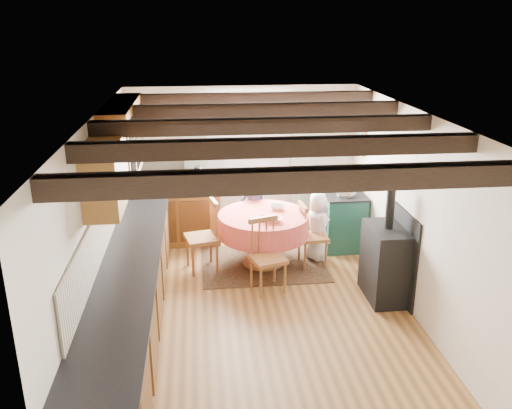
{
  "coord_description": "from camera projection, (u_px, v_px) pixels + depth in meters",
  "views": [
    {
      "loc": [
        -0.7,
        -5.55,
        3.39
      ],
      "look_at": [
        0.0,
        0.8,
        1.15
      ],
      "focal_mm": 37.58,
      "sensor_mm": 36.0,
      "label": 1
    }
  ],
  "objects": [
    {
      "name": "child_far",
      "position": [
        254.0,
        211.0,
        8.21
      ],
      "size": [
        0.48,
        0.36,
        1.17
      ],
      "primitive_type": "imported",
      "rotation": [
        0.0,
        0.0,
        3.36
      ],
      "color": "#3A3C5A",
      "rests_on": "floor"
    },
    {
      "name": "ceiling",
      "position": [
        264.0,
        117.0,
        5.6
      ],
      "size": [
        3.6,
        5.5,
        0.0
      ],
      "primitive_type": "cube",
      "color": "white",
      "rests_on": "ground"
    },
    {
      "name": "splash_left",
      "position": [
        106.0,
        220.0,
        6.1
      ],
      "size": [
        0.02,
        4.5,
        0.55
      ],
      "primitive_type": "cube",
      "color": "beige",
      "rests_on": "wall_left"
    },
    {
      "name": "splash_back",
      "position": [
        180.0,
        164.0,
        8.46
      ],
      "size": [
        1.4,
        0.02,
        0.55
      ],
      "primitive_type": "cube",
      "color": "beige",
      "rests_on": "wall_back"
    },
    {
      "name": "window_frame",
      "position": [
        249.0,
        137.0,
        8.44
      ],
      "size": [
        1.34,
        0.03,
        1.54
      ],
      "primitive_type": "cube",
      "color": "white",
      "rests_on": "wall_back"
    },
    {
      "name": "base_cabinet_back",
      "position": [
        178.0,
        215.0,
        8.44
      ],
      "size": [
        1.3,
        0.6,
        0.88
      ],
      "primitive_type": "cube",
      "color": "brown",
      "rests_on": "floor"
    },
    {
      "name": "cup",
      "position": [
        263.0,
        219.0,
        7.22
      ],
      "size": [
        0.12,
        0.12,
        0.08
      ],
      "primitive_type": "imported",
      "rotation": [
        0.0,
        0.0,
        3.57
      ],
      "color": "silver",
      "rests_on": "dining_table"
    },
    {
      "name": "wall_picture",
      "position": [
        360.0,
        134.0,
        8.18
      ],
      "size": [
        0.04,
        0.5,
        0.6
      ],
      "primitive_type": "cube",
      "color": "gold",
      "rests_on": "wall_right"
    },
    {
      "name": "chair_near",
      "position": [
        268.0,
        256.0,
        6.88
      ],
      "size": [
        0.52,
        0.54,
        0.97
      ],
      "primitive_type": null,
      "rotation": [
        0.0,
        0.0,
        0.29
      ],
      "color": "#94602F",
      "rests_on": "floor"
    },
    {
      "name": "canister_slim",
      "position": [
        198.0,
        176.0,
        8.27
      ],
      "size": [
        0.11,
        0.11,
        0.29
      ],
      "primitive_type": "cylinder",
      "color": "#262628",
      "rests_on": "worktop_back"
    },
    {
      "name": "window_pane",
      "position": [
        249.0,
        137.0,
        8.45
      ],
      "size": [
        1.2,
        0.01,
        1.4
      ],
      "primitive_type": "cube",
      "color": "white",
      "rests_on": "wall_back"
    },
    {
      "name": "wall_right",
      "position": [
        418.0,
        217.0,
        6.19
      ],
      "size": [
        0.0,
        5.5,
        2.4
      ],
      "primitive_type": "cube",
      "color": "silver",
      "rests_on": "ground"
    },
    {
      "name": "canister_tall",
      "position": [
        156.0,
        180.0,
        8.17
      ],
      "size": [
        0.15,
        0.15,
        0.25
      ],
      "primitive_type": "cylinder",
      "color": "#262628",
      "rests_on": "worktop_back"
    },
    {
      "name": "wall_plate",
      "position": [
        308.0,
        130.0,
        8.49
      ],
      "size": [
        0.3,
        0.02,
        0.3
      ],
      "primitive_type": "cylinder",
      "rotation": [
        1.57,
        0.0,
        0.0
      ],
      "color": "silver",
      "rests_on": "wall_back"
    },
    {
      "name": "beam_b",
      "position": [
        279.0,
        147.0,
        4.69
      ],
      "size": [
        3.6,
        0.16,
        0.16
      ],
      "primitive_type": "cube",
      "color": "black",
      "rests_on": "ceiling"
    },
    {
      "name": "cast_iron_stove",
      "position": [
        387.0,
        244.0,
        6.62
      ],
      "size": [
        0.44,
        0.74,
        1.48
      ],
      "primitive_type": null,
      "color": "black",
      "rests_on": "floor"
    },
    {
      "name": "bowl_a",
      "position": [
        274.0,
        219.0,
        7.24
      ],
      "size": [
        0.23,
        0.23,
        0.06
      ],
      "primitive_type": "imported",
      "rotation": [
        0.0,
        0.0,
        1.56
      ],
      "color": "silver",
      "rests_on": "dining_table"
    },
    {
      "name": "curtain_left",
      "position": [
        196.0,
        171.0,
        8.44
      ],
      "size": [
        0.35,
        0.1,
        2.1
      ],
      "primitive_type": "cube",
      "color": "#A8ADA4",
      "rests_on": "wall_back"
    },
    {
      "name": "worktop_back",
      "position": [
        177.0,
        188.0,
        8.27
      ],
      "size": [
        1.3,
        0.64,
        0.04
      ],
      "primitive_type": "cube",
      "color": "black",
      "rests_on": "base_cabinet_back"
    },
    {
      "name": "child_right",
      "position": [
        317.0,
        227.0,
        7.79
      ],
      "size": [
        0.46,
        0.57,
        1.02
      ],
      "primitive_type": "imported",
      "rotation": [
        0.0,
        0.0,
        1.87
      ],
      "color": "white",
      "rests_on": "floor"
    },
    {
      "name": "curtain_rod",
      "position": [
        249.0,
        100.0,
        8.16
      ],
      "size": [
        2.0,
        0.03,
        0.03
      ],
      "primitive_type": "cylinder",
      "rotation": [
        0.0,
        1.57,
        0.0
      ],
      "color": "black",
      "rests_on": "wall_back"
    },
    {
      "name": "floor",
      "position": [
        263.0,
        317.0,
        6.4
      ],
      "size": [
        3.6,
        5.5,
        0.0
      ],
      "primitive_type": "cube",
      "color": "#9E6E37",
      "rests_on": "ground"
    },
    {
      "name": "worktop_left",
      "position": [
        132.0,
        254.0,
        5.94
      ],
      "size": [
        0.64,
        5.3,
        0.04
      ],
      "primitive_type": "cube",
      "color": "black",
      "rests_on": "base_cabinet_left"
    },
    {
      "name": "wall_back",
      "position": [
        243.0,
        162.0,
        8.58
      ],
      "size": [
        3.6,
        0.0,
        2.4
      ],
      "primitive_type": "cube",
      "color": "silver",
      "rests_on": "ground"
    },
    {
      "name": "wall_cabinet_glass",
      "position": [
        123.0,
        139.0,
        6.71
      ],
      "size": [
        0.34,
        1.8,
        0.9
      ],
      "primitive_type": "cube",
      "color": "brown",
      "rests_on": "wall_left"
    },
    {
      "name": "chair_right",
      "position": [
        313.0,
        234.0,
        7.62
      ],
      "size": [
        0.45,
        0.43,
        0.93
      ],
      "primitive_type": null,
      "rotation": [
        0.0,
        0.0,
        1.64
      ],
      "color": "#94602F",
      "rests_on": "floor"
    },
    {
      "name": "aga_range",
      "position": [
        340.0,
        217.0,
        8.36
      ],
      "size": [
        0.62,
        0.95,
        0.88
      ],
      "primitive_type": null,
      "color": "#184538",
      "rests_on": "floor"
    },
    {
      "name": "curtain_right",
      "position": [
        302.0,
        168.0,
        8.62
      ],
      "size": [
        0.35,
        0.1,
        2.1
      ],
      "primitive_type": "cube",
      "color": "#A8ADA4",
      "rests_on": "wall_back"
    },
    {
      "name": "wall_front",
      "position": [
        317.0,
        380.0,
        3.42
      ],
      "size": [
        3.6,
        0.0,
        2.4
      ],
      "primitive_type": "cube",
      "color": "silver",
      "rests_on": "ground"
    },
    {
      "name": "rug",
      "position": [
        263.0,
        264.0,
        7.77
      ],
      "size": [
        1.77,
        1.38,
        0.01
      ],
      "primitive_type": "cube",
      "color": "black",
      "rests_on": "floor"
    },
    {
      "name": "chair_left",
      "position": [
        201.0,
        236.0,
        7.45
      ],
      "size": [
        0.55,
        0.53,
        1.04
      ],
      "primitive_type": null,
      "rotation": [
        0.0,
        0.0,
        -1.36
      ],
      "color": "#94602F",
      "rests_on": "floor"
    },
    {
      "name": "bowl_b",
      "position": [
        277.0,
        207.0,
        7.7
      ],
      "size": [
        0.28,
        0.28,
        0.06
      ],
      "primitive_type": "imported",
      "rotation": [
        0.0,
        0.0,
        4.09
      ],
      "color": "silver",
      "rests_on": "dining_table"
    },
    {
      "name": "beam_d",
      "position": [
        254.0,
        110.0,
        6.57
      ],
      "size": [
        3.6,
        0.16,
        0.16
      ],
      "primitive_type": "cube",
      "color": "black",
      "rests_on": "ceiling"
    },
    {
      "name": "wall_left",
      "position": [
        100.0,
        230.0,
        5.81
      ],
      "size": [
        0.0,
        5.5,
        2.4
      ],
      "primitive_type": "cube",
      "color": "silver",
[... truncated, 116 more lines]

